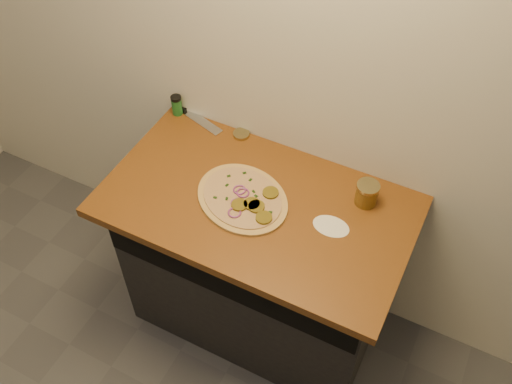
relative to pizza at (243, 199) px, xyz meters
The scene contains 8 objects.
cabinet 0.48m from the pizza, 43.72° to the left, with size 1.10×0.60×0.86m, color black.
countertop 0.06m from the pizza, 20.89° to the left, with size 1.20×0.70×0.04m, color brown.
pizza is the anchor object (origin of this frame).
chefs_knife 0.57m from the pizza, 143.08° to the left, with size 0.33×0.13×0.02m.
mason_jar_lid 0.37m from the pizza, 119.05° to the left, with size 0.07×0.07×0.02m, color #998C59.
salsa_jar 0.47m from the pizza, 25.78° to the left, with size 0.09×0.09×0.10m.
spice_shaker 0.59m from the pizza, 147.27° to the left, with size 0.05×0.05×0.09m.
flour_spill 0.35m from the pizza, ahead, with size 0.14×0.14×0.00m, color white.
Camera 1 is at (0.64, 0.14, 2.57)m, focal length 40.00 mm.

